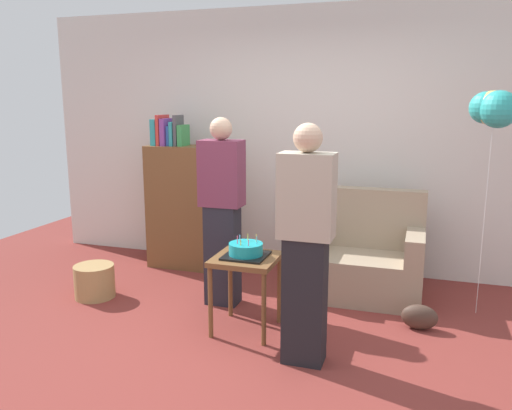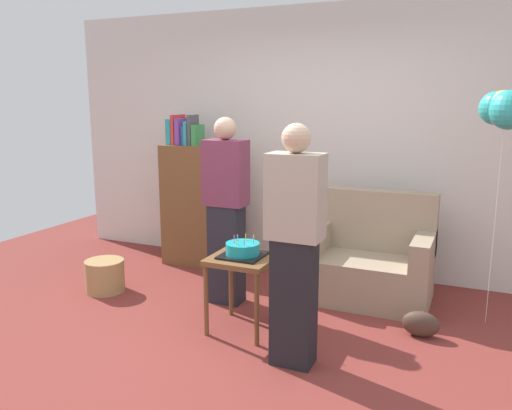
{
  "view_description": "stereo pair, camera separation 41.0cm",
  "coord_description": "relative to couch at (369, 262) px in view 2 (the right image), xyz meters",
  "views": [
    {
      "loc": [
        1.14,
        -3.26,
        1.78
      ],
      "look_at": [
        -0.11,
        0.56,
        0.95
      ],
      "focal_mm": 36.32,
      "sensor_mm": 36.0,
      "label": 1
    },
    {
      "loc": [
        1.52,
        -3.12,
        1.78
      ],
      "look_at": [
        -0.11,
        0.56,
        0.95
      ],
      "focal_mm": 36.32,
      "sensor_mm": 36.0,
      "label": 2
    }
  ],
  "objects": [
    {
      "name": "ground_plane",
      "position": [
        -0.65,
        -1.37,
        -0.34
      ],
      "size": [
        8.0,
        8.0,
        0.0
      ],
      "primitive_type": "plane",
      "color": "maroon"
    },
    {
      "name": "wall_back",
      "position": [
        -0.65,
        0.68,
        1.01
      ],
      "size": [
        6.0,
        0.1,
        2.7
      ],
      "primitive_type": "cube",
      "color": "silver",
      "rests_on": "ground_plane"
    },
    {
      "name": "couch",
      "position": [
        0.0,
        0.0,
        0.0
      ],
      "size": [
        1.1,
        0.7,
        0.96
      ],
      "color": "gray",
      "rests_on": "ground_plane"
    },
    {
      "name": "bookshelf",
      "position": [
        -1.88,
        0.25,
        0.34
      ],
      "size": [
        0.8,
        0.36,
        1.62
      ],
      "color": "brown",
      "rests_on": "ground_plane"
    },
    {
      "name": "side_table",
      "position": [
        -0.75,
        -1.05,
        0.17
      ],
      "size": [
        0.48,
        0.48,
        0.6
      ],
      "color": "brown",
      "rests_on": "ground_plane"
    },
    {
      "name": "birthday_cake",
      "position": [
        -0.75,
        -1.05,
        0.31
      ],
      "size": [
        0.32,
        0.32,
        0.17
      ],
      "color": "black",
      "rests_on": "side_table"
    },
    {
      "name": "person_blowing_candles",
      "position": [
        -1.13,
        -0.6,
        0.49
      ],
      "size": [
        0.36,
        0.22,
        1.63
      ],
      "rotation": [
        0.0,
        0.0,
        -0.17
      ],
      "color": "#23232D",
      "rests_on": "ground_plane"
    },
    {
      "name": "person_holding_cake",
      "position": [
        -0.21,
        -1.4,
        0.49
      ],
      "size": [
        0.36,
        0.22,
        1.63
      ],
      "rotation": [
        0.0,
        0.0,
        3.08
      ],
      "color": "black",
      "rests_on": "ground_plane"
    },
    {
      "name": "wicker_basket",
      "position": [
        -2.29,
        -0.84,
        -0.19
      ],
      "size": [
        0.36,
        0.36,
        0.3
      ],
      "primitive_type": "cylinder",
      "color": "#A88451",
      "rests_on": "ground_plane"
    },
    {
      "name": "handbag",
      "position": [
        0.54,
        -0.62,
        -0.24
      ],
      "size": [
        0.28,
        0.14,
        0.2
      ],
      "primitive_type": "ellipsoid",
      "color": "#473328",
      "rests_on": "ground_plane"
    },
    {
      "name": "balloon_bunch",
      "position": [
        0.98,
        -0.2,
        1.36
      ],
      "size": [
        0.36,
        0.34,
        1.84
      ],
      "color": "silver",
      "rests_on": "ground_plane"
    }
  ]
}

